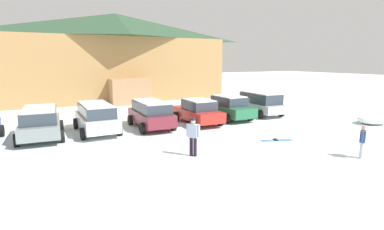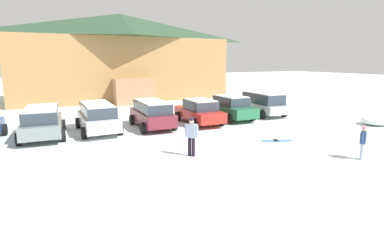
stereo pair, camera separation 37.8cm
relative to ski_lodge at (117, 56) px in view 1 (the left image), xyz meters
name	(u,v)px [view 1 (the left image)]	position (x,y,z in m)	size (l,w,h in m)	color
ground	(341,194)	(-0.04, -26.62, -4.47)	(160.00, 160.00, 0.00)	silver
ski_lodge	(117,56)	(0.00, 0.00, 0.00)	(21.93, 10.50, 8.82)	#A77C49
parked_grey_wagon	(40,122)	(-7.93, -14.79, -3.59)	(2.44, 4.49, 1.62)	slate
parked_white_suv	(96,117)	(-5.10, -14.77, -3.57)	(2.13, 4.63, 1.65)	silver
parked_maroon_van	(151,113)	(-1.95, -15.16, -3.58)	(2.18, 4.28, 1.65)	maroon
parked_red_sedan	(198,111)	(1.16, -15.41, -3.66)	(2.21, 4.27, 1.59)	red
parked_green_coupe	(228,107)	(3.82, -14.94, -3.64)	(2.15, 4.48, 1.64)	#246744
parked_silver_wagon	(260,103)	(6.85, -14.79, -3.55)	(2.32, 4.35, 1.70)	#BDBBC0
skier_teen_in_navy_coat	(363,140)	(3.81, -24.75, -3.67)	(0.48, 0.33, 1.41)	#A2AAC7
skier_adult_in_blue_parka	(193,135)	(-2.28, -21.19, -3.53)	(0.44, 0.50, 1.67)	black
pair_of_skis	(276,140)	(2.67, -20.98, -4.45)	(1.64, 0.85, 0.08)	blue
plowed_snow_pile	(373,119)	(11.09, -20.82, -4.17)	(2.04, 1.63, 0.59)	white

